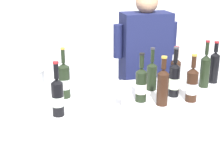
{
  "coord_description": "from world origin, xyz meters",
  "views": [
    {
      "loc": [
        -0.57,
        -2.0,
        1.89
      ],
      "look_at": [
        -0.08,
        0.0,
        1.17
      ],
      "focal_mm": 52.18,
      "sensor_mm": 36.0,
      "label": 1
    }
  ],
  "objects_px": {
    "wine_glass": "(122,90)",
    "wine_bottle_7": "(205,70)",
    "wine_bottle_10": "(174,79)",
    "wine_bottle_0": "(58,96)",
    "wine_bottle_4": "(163,86)",
    "wine_bottle_5": "(192,84)",
    "wine_bottle_1": "(64,80)",
    "person_server": "(144,85)",
    "ice_bucket": "(29,83)",
    "wine_bottle_9": "(152,75)",
    "wine_bottle_2": "(175,74)",
    "potted_shrub": "(146,63)",
    "wine_bottle_8": "(214,66)",
    "wine_bottle_3": "(141,84)"
  },
  "relations": [
    {
      "from": "wine_bottle_0",
      "to": "wine_bottle_2",
      "type": "height_order",
      "value": "wine_bottle_0"
    },
    {
      "from": "wine_bottle_4",
      "to": "wine_bottle_5",
      "type": "xyz_separation_m",
      "value": [
        0.21,
        0.01,
        -0.01
      ]
    },
    {
      "from": "wine_bottle_3",
      "to": "wine_bottle_8",
      "type": "bearing_deg",
      "value": 17.72
    },
    {
      "from": "wine_bottle_10",
      "to": "potted_shrub",
      "type": "bearing_deg",
      "value": 77.65
    },
    {
      "from": "wine_bottle_9",
      "to": "person_server",
      "type": "height_order",
      "value": "person_server"
    },
    {
      "from": "wine_bottle_7",
      "to": "wine_bottle_9",
      "type": "xyz_separation_m",
      "value": [
        -0.4,
        0.04,
        -0.02
      ]
    },
    {
      "from": "wine_bottle_8",
      "to": "ice_bucket",
      "type": "relative_size",
      "value": 1.43
    },
    {
      "from": "wine_bottle_2",
      "to": "wine_bottle_4",
      "type": "bearing_deg",
      "value": -130.09
    },
    {
      "from": "wine_glass",
      "to": "wine_bottle_7",
      "type": "bearing_deg",
      "value": 17.39
    },
    {
      "from": "wine_bottle_4",
      "to": "wine_bottle_10",
      "type": "bearing_deg",
      "value": 42.1
    },
    {
      "from": "wine_bottle_8",
      "to": "wine_bottle_10",
      "type": "height_order",
      "value": "wine_bottle_10"
    },
    {
      "from": "wine_bottle_0",
      "to": "potted_shrub",
      "type": "distance_m",
      "value": 1.9
    },
    {
      "from": "wine_bottle_0",
      "to": "wine_glass",
      "type": "distance_m",
      "value": 0.41
    },
    {
      "from": "ice_bucket",
      "to": "wine_bottle_1",
      "type": "bearing_deg",
      "value": -12.7
    },
    {
      "from": "wine_bottle_7",
      "to": "wine_bottle_10",
      "type": "xyz_separation_m",
      "value": [
        -0.3,
        -0.11,
        -0.01
      ]
    },
    {
      "from": "ice_bucket",
      "to": "wine_bottle_9",
      "type": "bearing_deg",
      "value": -4.01
    },
    {
      "from": "wine_bottle_4",
      "to": "wine_bottle_10",
      "type": "distance_m",
      "value": 0.18
    },
    {
      "from": "wine_bottle_0",
      "to": "wine_bottle_2",
      "type": "relative_size",
      "value": 1.04
    },
    {
      "from": "wine_bottle_1",
      "to": "wine_bottle_10",
      "type": "height_order",
      "value": "wine_bottle_1"
    },
    {
      "from": "wine_bottle_4",
      "to": "wine_bottle_5",
      "type": "height_order",
      "value": "wine_bottle_4"
    },
    {
      "from": "wine_bottle_9",
      "to": "potted_shrub",
      "type": "distance_m",
      "value": 1.34
    },
    {
      "from": "potted_shrub",
      "to": "wine_bottle_5",
      "type": "bearing_deg",
      "value": -98.61
    },
    {
      "from": "wine_bottle_7",
      "to": "potted_shrub",
      "type": "height_order",
      "value": "wine_bottle_7"
    },
    {
      "from": "wine_bottle_5",
      "to": "wine_bottle_10",
      "type": "bearing_deg",
      "value": 124.6
    },
    {
      "from": "wine_bottle_9",
      "to": "wine_bottle_4",
      "type": "bearing_deg",
      "value": -96.1
    },
    {
      "from": "wine_bottle_0",
      "to": "ice_bucket",
      "type": "relative_size",
      "value": 1.49
    },
    {
      "from": "wine_bottle_7",
      "to": "wine_bottle_8",
      "type": "bearing_deg",
      "value": 30.65
    },
    {
      "from": "wine_bottle_9",
      "to": "wine_bottle_0",
      "type": "bearing_deg",
      "value": -158.84
    },
    {
      "from": "wine_bottle_7",
      "to": "ice_bucket",
      "type": "xyz_separation_m",
      "value": [
        -1.28,
        0.1,
        -0.03
      ]
    },
    {
      "from": "wine_bottle_2",
      "to": "potted_shrub",
      "type": "xyz_separation_m",
      "value": [
        0.25,
        1.29,
        -0.31
      ]
    },
    {
      "from": "wine_bottle_7",
      "to": "potted_shrub",
      "type": "relative_size",
      "value": 0.3
    },
    {
      "from": "potted_shrub",
      "to": "wine_bottle_8",
      "type": "bearing_deg",
      "value": -84.76
    },
    {
      "from": "wine_bottle_3",
      "to": "wine_bottle_4",
      "type": "xyz_separation_m",
      "value": [
        0.12,
        -0.09,
        0.01
      ]
    },
    {
      "from": "wine_bottle_3",
      "to": "wine_bottle_4",
      "type": "relative_size",
      "value": 1.01
    },
    {
      "from": "wine_bottle_10",
      "to": "wine_bottle_0",
      "type": "bearing_deg",
      "value": -171.7
    },
    {
      "from": "wine_bottle_2",
      "to": "wine_bottle_7",
      "type": "relative_size",
      "value": 0.92
    },
    {
      "from": "wine_bottle_3",
      "to": "person_server",
      "type": "relative_size",
      "value": 0.2
    },
    {
      "from": "wine_bottle_4",
      "to": "wine_bottle_7",
      "type": "relative_size",
      "value": 0.93
    },
    {
      "from": "wine_bottle_1",
      "to": "person_server",
      "type": "bearing_deg",
      "value": 36.45
    },
    {
      "from": "wine_bottle_9",
      "to": "wine_glass",
      "type": "bearing_deg",
      "value": -138.79
    },
    {
      "from": "wine_bottle_3",
      "to": "wine_bottle_1",
      "type": "bearing_deg",
      "value": 158.57
    },
    {
      "from": "wine_bottle_2",
      "to": "wine_glass",
      "type": "bearing_deg",
      "value": -155.58
    },
    {
      "from": "wine_bottle_0",
      "to": "wine_bottle_5",
      "type": "distance_m",
      "value": 0.89
    },
    {
      "from": "wine_bottle_0",
      "to": "person_server",
      "type": "distance_m",
      "value": 1.26
    },
    {
      "from": "potted_shrub",
      "to": "ice_bucket",
      "type": "bearing_deg",
      "value": -137.51
    },
    {
      "from": "wine_bottle_2",
      "to": "ice_bucket",
      "type": "xyz_separation_m",
      "value": [
        -1.03,
        0.11,
        -0.02
      ]
    },
    {
      "from": "wine_bottle_4",
      "to": "wine_glass",
      "type": "bearing_deg",
      "value": 176.49
    },
    {
      "from": "wine_bottle_5",
      "to": "potted_shrub",
      "type": "xyz_separation_m",
      "value": [
        0.23,
        1.5,
        -0.31
      ]
    },
    {
      "from": "wine_bottle_3",
      "to": "wine_glass",
      "type": "xyz_separation_m",
      "value": [
        -0.15,
        -0.08,
        0.0
      ]
    },
    {
      "from": "wine_bottle_8",
      "to": "person_server",
      "type": "xyz_separation_m",
      "value": [
        -0.36,
        0.56,
        -0.33
      ]
    }
  ]
}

